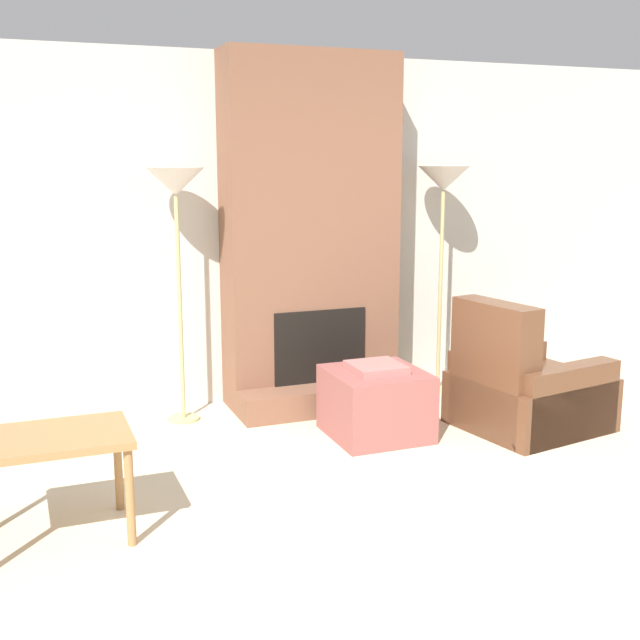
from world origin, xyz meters
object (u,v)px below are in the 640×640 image
(floor_lamp_left, at_px, (176,194))
(floor_lamp_right, at_px, (443,190))
(side_table, at_px, (56,449))
(ottoman, at_px, (376,402))
(armchair, at_px, (522,392))

(floor_lamp_left, height_order, floor_lamp_right, floor_lamp_right)
(side_table, height_order, floor_lamp_left, floor_lamp_left)
(ottoman, relative_size, floor_lamp_left, 0.35)
(floor_lamp_left, bearing_deg, side_table, -120.75)
(armchair, height_order, side_table, armchair)
(armchair, xyz_separation_m, side_table, (-3.08, -0.54, 0.19))
(armchair, bearing_deg, floor_lamp_left, 54.18)
(armchair, height_order, floor_lamp_left, floor_lamp_left)
(floor_lamp_left, relative_size, floor_lamp_right, 1.00)
(side_table, xyz_separation_m, floor_lamp_left, (0.94, 1.58, 1.14))
(ottoman, xyz_separation_m, floor_lamp_right, (0.93, 0.80, 1.37))
(armchair, relative_size, side_table, 1.47)
(armchair, xyz_separation_m, floor_lamp_left, (-2.14, 1.04, 1.34))
(ottoman, xyz_separation_m, floor_lamp_left, (-1.14, 0.80, 1.37))
(armchair, bearing_deg, ottoman, 66.75)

